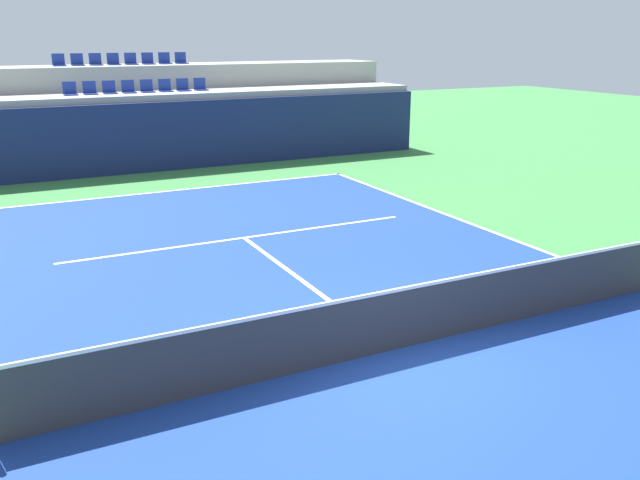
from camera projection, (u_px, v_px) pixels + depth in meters
ground_plane at (395, 350)px, 10.00m from camera, size 80.00×80.00×0.00m
court_surface at (395, 349)px, 10.00m from camera, size 11.00×24.00×0.01m
baseline_far at (179, 190)px, 20.20m from camera, size 11.00×0.10×0.00m
service_line_far at (244, 238)px, 15.46m from camera, size 8.26×0.10×0.00m
centre_service_line at (303, 281)px, 12.73m from camera, size 0.10×6.40×0.00m
back_wall at (151, 137)px, 22.69m from camera, size 20.82×0.30×2.33m
stands_tier_lower at (142, 129)px, 23.81m from camera, size 20.82×2.40×2.55m
stands_tier_upper at (127, 111)px, 25.73m from camera, size 20.82×2.40×3.40m
seating_row_lower at (138, 89)px, 23.48m from camera, size 4.96×0.44×0.44m
seating_row_upper at (122, 61)px, 25.28m from camera, size 4.96×0.44×0.44m
tennis_net at (396, 318)px, 9.85m from camera, size 11.08×0.08×1.07m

